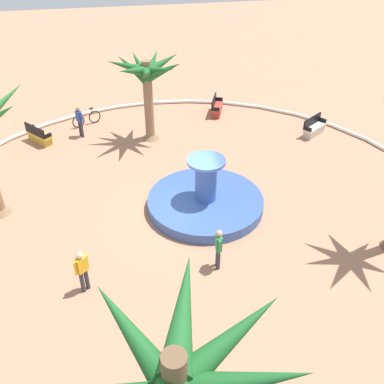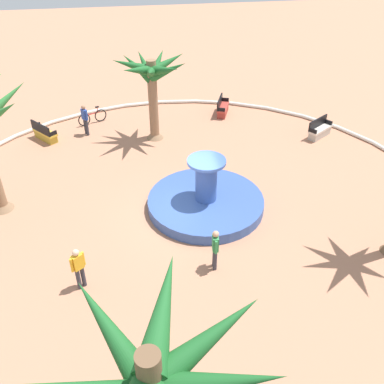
{
  "view_description": "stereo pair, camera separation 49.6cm",
  "coord_description": "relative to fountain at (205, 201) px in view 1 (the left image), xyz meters",
  "views": [
    {
      "loc": [
        2.42,
        13.65,
        10.77
      ],
      "look_at": [
        -0.26,
        -0.1,
        1.0
      ],
      "focal_mm": 40.18,
      "sensor_mm": 36.0,
      "label": 1
    },
    {
      "loc": [
        1.93,
        13.74,
        10.77
      ],
      "look_at": [
        -0.26,
        -0.1,
        1.0
      ],
      "focal_mm": 40.18,
      "sensor_mm": 36.0,
      "label": 2
    }
  ],
  "objects": [
    {
      "name": "bench_west",
      "position": [
        7.29,
        -7.2,
        0.02
      ],
      "size": [
        1.42,
        1.54,
        1.0
      ],
      "color": "gold",
      "rests_on": "ground"
    },
    {
      "name": "bench_east",
      "position": [
        -2.66,
        -8.91,
        0.02
      ],
      "size": [
        1.04,
        1.67,
        1.0
      ],
      "color": "#B73D33",
      "rests_on": "ground"
    },
    {
      "name": "bicycle_red_frame",
      "position": [
        4.86,
        -8.82,
        0.06
      ],
      "size": [
        1.56,
        0.82,
        0.94
      ],
      "color": "black",
      "rests_on": "ground"
    },
    {
      "name": "ground_plane",
      "position": [
        0.87,
        0.33,
        -0.32
      ],
      "size": [
        80.0,
        80.0,
        0.0
      ],
      "primitive_type": "plane",
      "color": "tan"
    },
    {
      "name": "palm_tree_far_side",
      "position": [
        1.55,
        -6.52,
        3.06
      ],
      "size": [
        3.81,
        3.75,
        4.46
      ],
      "color": "#8E6B4C",
      "rests_on": "ground"
    },
    {
      "name": "plaza_curb",
      "position": [
        0.87,
        0.33,
        -0.22
      ],
      "size": [
        22.95,
        22.95,
        0.2
      ],
      "primitive_type": "torus",
      "color": "silver",
      "rests_on": "ground"
    },
    {
      "name": "bench_north",
      "position": [
        -7.17,
        -5.29,
        0.02
      ],
      "size": [
        1.6,
        1.32,
        1.0
      ],
      "color": "beige",
      "rests_on": "ground"
    },
    {
      "name": "person_cyclist_photo",
      "position": [
        4.86,
        3.69,
        0.59
      ],
      "size": [
        0.44,
        0.36,
        1.64
      ],
      "color": "#33333D",
      "rests_on": "ground"
    },
    {
      "name": "person_cyclist_helmet",
      "position": [
        5.15,
        -7.48,
        0.63
      ],
      "size": [
        0.36,
        0.45,
        1.69
      ],
      "color": "#33333D",
      "rests_on": "ground"
    },
    {
      "name": "person_pedestrian_stroll",
      "position": [
        0.33,
        3.49,
        0.59
      ],
      "size": [
        0.23,
        0.53,
        1.63
      ],
      "color": "#33333D",
      "rests_on": "ground"
    },
    {
      "name": "fountain",
      "position": [
        0.0,
        0.0,
        0.0
      ],
      "size": [
        4.8,
        4.8,
        2.29
      ],
      "color": "#38569E",
      "rests_on": "ground"
    }
  ]
}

